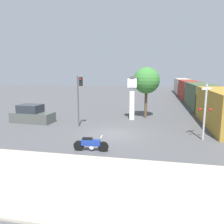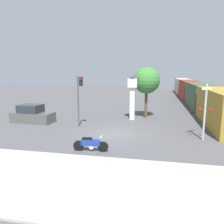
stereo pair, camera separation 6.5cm
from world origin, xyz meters
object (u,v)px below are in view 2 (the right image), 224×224
at_px(motorcycle, 91,144).
at_px(railroad_crossing_signal, 205,110).
at_px(parked_car, 32,115).
at_px(clock_tower, 133,91).
at_px(street_tree, 147,81).
at_px(freight_train, 193,92).
at_px(traffic_light, 79,92).

distance_m(motorcycle, railroad_crossing_signal, 8.70).
bearing_deg(parked_car, railroad_crossing_signal, -6.46).
height_order(clock_tower, street_tree, street_tree).
height_order(clock_tower, freight_train, clock_tower).
xyz_separation_m(freight_train, parked_car, (-18.18, -18.13, -0.95)).
height_order(freight_train, traffic_light, traffic_light).
xyz_separation_m(clock_tower, traffic_light, (-4.40, -4.03, 0.15)).
height_order(clock_tower, railroad_crossing_signal, clock_tower).
height_order(clock_tower, traffic_light, traffic_light).
distance_m(clock_tower, railroad_crossing_signal, 8.55).
relative_size(freight_train, street_tree, 7.71).
bearing_deg(freight_train, motorcycle, -111.97).
relative_size(freight_train, railroad_crossing_signal, 10.18).
bearing_deg(motorcycle, freight_train, 63.70).
bearing_deg(motorcycle, traffic_light, 110.94).
bearing_deg(freight_train, clock_tower, -119.62).
xyz_separation_m(traffic_light, parked_car, (-5.34, 0.75, -2.43)).
bearing_deg(railroad_crossing_signal, street_tree, 122.44).
xyz_separation_m(freight_train, railroad_crossing_signal, (-2.47, -20.92, 0.57)).
relative_size(clock_tower, freight_train, 0.11).
xyz_separation_m(freight_train, street_tree, (-7.07, -13.69, 2.37)).
xyz_separation_m(railroad_crossing_signal, parked_car, (-15.71, 2.79, -1.52)).
relative_size(traffic_light, parked_car, 1.08).
xyz_separation_m(clock_tower, parked_car, (-9.73, -3.28, -2.29)).
relative_size(motorcycle, street_tree, 0.41).
height_order(freight_train, parked_car, freight_train).
relative_size(clock_tower, street_tree, 0.83).
distance_m(traffic_light, parked_car, 5.91).
xyz_separation_m(motorcycle, freight_train, (10.03, 24.85, 1.22)).
relative_size(clock_tower, parked_car, 1.06).
distance_m(freight_train, street_tree, 15.59).
xyz_separation_m(clock_tower, street_tree, (1.38, 1.16, 1.04)).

